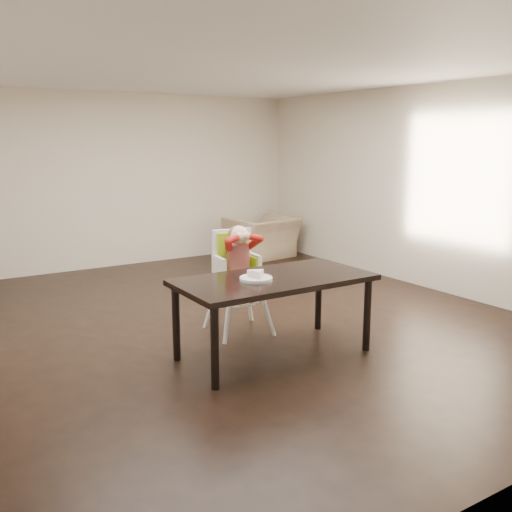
{
  "coord_description": "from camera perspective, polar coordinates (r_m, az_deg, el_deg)",
  "views": [
    {
      "loc": [
        -3.01,
        -5.23,
        1.98
      ],
      "look_at": [
        0.0,
        -0.48,
        0.83
      ],
      "focal_mm": 40.0,
      "sensor_mm": 36.0,
      "label": 1
    }
  ],
  "objects": [
    {
      "name": "high_chair",
      "position": [
        5.87,
        -1.88,
        -0.12
      ],
      "size": [
        0.52,
        0.52,
        1.13
      ],
      "rotation": [
        0.0,
        0.0,
        -0.12
      ],
      "color": "white",
      "rests_on": "ground"
    },
    {
      "name": "armchair",
      "position": [
        9.69,
        0.61,
        2.55
      ],
      "size": [
        1.13,
        0.8,
        0.92
      ],
      "primitive_type": "imported",
      "rotation": [
        0.0,
        0.0,
        3.26
      ],
      "color": "tan",
      "rests_on": "ground"
    },
    {
      "name": "dining_table",
      "position": [
        5.23,
        1.82,
        -2.97
      ],
      "size": [
        1.8,
        0.9,
        0.75
      ],
      "color": "black",
      "rests_on": "ground"
    },
    {
      "name": "ground",
      "position": [
        6.35,
        -2.35,
        -6.63
      ],
      "size": [
        7.0,
        7.0,
        0.0
      ],
      "primitive_type": "plane",
      "color": "black",
      "rests_on": "ground"
    },
    {
      "name": "plate",
      "position": [
        5.1,
        0.03,
        -2.09
      ],
      "size": [
        0.37,
        0.37,
        0.08
      ],
      "rotation": [
        0.0,
        0.0,
        0.29
      ],
      "color": "white",
      "rests_on": "dining_table"
    },
    {
      "name": "room_walls",
      "position": [
        6.04,
        -2.49,
        10.35
      ],
      "size": [
        6.02,
        7.02,
        2.71
      ],
      "color": "beige",
      "rests_on": "ground"
    }
  ]
}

